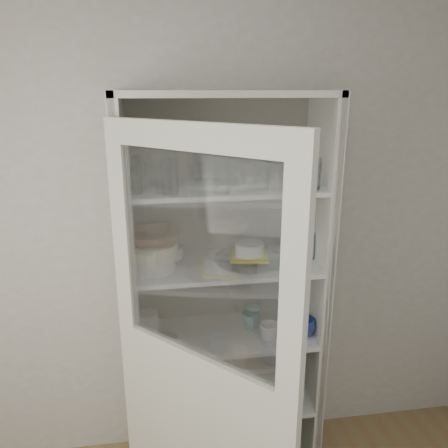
# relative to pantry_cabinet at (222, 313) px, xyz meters

# --- Properties ---
(wall_back) EXTENTS (3.60, 0.02, 2.60)m
(wall_back) POSITION_rel_pantry_cabinet_xyz_m (-0.20, 0.16, 0.36)
(wall_back) COLOR beige
(wall_back) RESTS_ON ground
(pantry_cabinet) EXTENTS (1.00, 0.45, 2.10)m
(pantry_cabinet) POSITION_rel_pantry_cabinet_xyz_m (0.00, 0.00, 0.00)
(pantry_cabinet) COLOR beige
(pantry_cabinet) RESTS_ON floor
(cupboard_door) EXTENTS (0.66, 0.67, 2.00)m
(cupboard_door) POSITION_rel_pantry_cabinet_xyz_m (-0.18, -0.61, -0.07)
(cupboard_door) COLOR beige
(cupboard_door) RESTS_ON floor
(tumbler_0) EXTENTS (0.07, 0.07, 0.13)m
(tumbler_0) POSITION_rel_pantry_cabinet_xyz_m (-0.41, -0.18, 0.79)
(tumbler_0) COLOR silver
(tumbler_0) RESTS_ON shelf_glass
(tumbler_1) EXTENTS (0.09, 0.09, 0.15)m
(tumbler_1) POSITION_rel_pantry_cabinet_xyz_m (-0.29, -0.18, 0.80)
(tumbler_1) COLOR silver
(tumbler_1) RESTS_ON shelf_glass
(tumbler_2) EXTENTS (0.08, 0.08, 0.15)m
(tumbler_2) POSITION_rel_pantry_cabinet_xyz_m (-0.26, -0.21, 0.80)
(tumbler_2) COLOR silver
(tumbler_2) RESTS_ON shelf_glass
(tumbler_3) EXTENTS (0.08, 0.08, 0.13)m
(tumbler_3) POSITION_rel_pantry_cabinet_xyz_m (0.16, -0.18, 0.78)
(tumbler_3) COLOR silver
(tumbler_3) RESTS_ON shelf_glass
(tumbler_4) EXTENTS (0.09, 0.09, 0.14)m
(tumbler_4) POSITION_rel_pantry_cabinet_xyz_m (-0.03, -0.21, 0.79)
(tumbler_4) COLOR silver
(tumbler_4) RESTS_ON shelf_glass
(tumbler_5) EXTENTS (0.08, 0.08, 0.13)m
(tumbler_5) POSITION_rel_pantry_cabinet_xyz_m (0.39, -0.22, 0.78)
(tumbler_5) COLOR silver
(tumbler_5) RESTS_ON shelf_glass
(tumbler_6) EXTENTS (0.08, 0.08, 0.14)m
(tumbler_6) POSITION_rel_pantry_cabinet_xyz_m (0.41, -0.17, 0.79)
(tumbler_6) COLOR silver
(tumbler_6) RESTS_ON shelf_glass
(tumbler_7) EXTENTS (0.10, 0.10, 0.15)m
(tumbler_7) POSITION_rel_pantry_cabinet_xyz_m (-0.38, -0.06, 0.80)
(tumbler_7) COLOR silver
(tumbler_7) RESTS_ON shelf_glass
(tumbler_8) EXTENTS (0.06, 0.06, 0.12)m
(tumbler_8) POSITION_rel_pantry_cabinet_xyz_m (-0.30, -0.05, 0.78)
(tumbler_8) COLOR silver
(tumbler_8) RESTS_ON shelf_glass
(tumbler_9) EXTENTS (0.07, 0.07, 0.14)m
(tumbler_9) POSITION_rel_pantry_cabinet_xyz_m (0.01, -0.04, 0.79)
(tumbler_9) COLOR silver
(tumbler_9) RESTS_ON shelf_glass
(tumbler_10) EXTENTS (0.09, 0.09, 0.13)m
(tumbler_10) POSITION_rel_pantry_cabinet_xyz_m (0.07, -0.07, 0.79)
(tumbler_10) COLOR silver
(tumbler_10) RESTS_ON shelf_glass
(tumbler_11) EXTENTS (0.08, 0.08, 0.12)m
(tumbler_11) POSITION_rel_pantry_cabinet_xyz_m (0.03, -0.09, 0.78)
(tumbler_11) COLOR silver
(tumbler_11) RESTS_ON shelf_glass
(goblet_0) EXTENTS (0.07, 0.07, 0.15)m
(goblet_0) POSITION_rel_pantry_cabinet_xyz_m (-0.41, 0.06, 0.80)
(goblet_0) COLOR silver
(goblet_0) RESTS_ON shelf_glass
(goblet_1) EXTENTS (0.07, 0.07, 0.17)m
(goblet_1) POSITION_rel_pantry_cabinet_xyz_m (-0.10, 0.06, 0.80)
(goblet_1) COLOR silver
(goblet_1) RESTS_ON shelf_glass
(goblet_2) EXTENTS (0.07, 0.07, 0.17)m
(goblet_2) POSITION_rel_pantry_cabinet_xyz_m (0.25, 0.06, 0.80)
(goblet_2) COLOR silver
(goblet_2) RESTS_ON shelf_glass
(goblet_3) EXTENTS (0.07, 0.07, 0.16)m
(goblet_3) POSITION_rel_pantry_cabinet_xyz_m (0.33, 0.04, 0.80)
(goblet_3) COLOR silver
(goblet_3) RESTS_ON shelf_glass
(plate_stack_front) EXTENTS (0.20, 0.20, 0.07)m
(plate_stack_front) POSITION_rel_pantry_cabinet_xyz_m (-0.35, -0.11, 0.36)
(plate_stack_front) COLOR white
(plate_stack_front) RESTS_ON shelf_plates
(plate_stack_back) EXTENTS (0.21, 0.21, 0.06)m
(plate_stack_back) POSITION_rel_pantry_cabinet_xyz_m (-0.30, 0.06, 0.35)
(plate_stack_back) COLOR white
(plate_stack_back) RESTS_ON shelf_plates
(cream_bowl) EXTENTS (0.28, 0.28, 0.07)m
(cream_bowl) POSITION_rel_pantry_cabinet_xyz_m (-0.35, -0.11, 0.43)
(cream_bowl) COLOR #EDE7C4
(cream_bowl) RESTS_ON plate_stack_front
(terracotta_bowl) EXTENTS (0.26, 0.26, 0.06)m
(terracotta_bowl) POSITION_rel_pantry_cabinet_xyz_m (-0.35, -0.11, 0.49)
(terracotta_bowl) COLOR brown
(terracotta_bowl) RESTS_ON cream_bowl
(glass_platter) EXTENTS (0.46, 0.46, 0.02)m
(glass_platter) POSITION_rel_pantry_cabinet_xyz_m (0.13, -0.06, 0.33)
(glass_platter) COLOR silver
(glass_platter) RESTS_ON shelf_plates
(yellow_trivet) EXTENTS (0.22, 0.22, 0.01)m
(yellow_trivet) POSITION_rel_pantry_cabinet_xyz_m (0.13, -0.06, 0.35)
(yellow_trivet) COLOR yellow
(yellow_trivet) RESTS_ON glass_platter
(white_ramekin) EXTENTS (0.18, 0.18, 0.06)m
(white_ramekin) POSITION_rel_pantry_cabinet_xyz_m (0.13, -0.06, 0.39)
(white_ramekin) COLOR white
(white_ramekin) RESTS_ON yellow_trivet
(grey_bowl_stack) EXTENTS (0.12, 0.12, 0.14)m
(grey_bowl_stack) POSITION_rel_pantry_cabinet_xyz_m (0.41, -0.06, 0.39)
(grey_bowl_stack) COLOR silver
(grey_bowl_stack) RESTS_ON shelf_plates
(mug_blue) EXTENTS (0.14, 0.14, 0.10)m
(mug_blue) POSITION_rel_pantry_cabinet_xyz_m (0.41, -0.16, -0.03)
(mug_blue) COLOR navy
(mug_blue) RESTS_ON shelf_mugs
(mug_teal) EXTENTS (0.12, 0.12, 0.10)m
(mug_teal) POSITION_rel_pantry_cabinet_xyz_m (0.15, -0.05, -0.03)
(mug_teal) COLOR #226B7A
(mug_teal) RESTS_ON shelf_mugs
(mug_white) EXTENTS (0.12, 0.12, 0.09)m
(mug_white) POSITION_rel_pantry_cabinet_xyz_m (0.22, -0.18, -0.03)
(mug_white) COLOR white
(mug_white) RESTS_ON shelf_mugs
(teal_jar) EXTENTS (0.08, 0.08, 0.10)m
(teal_jar) POSITION_rel_pantry_cabinet_xyz_m (0.17, -0.01, -0.03)
(teal_jar) COLOR #226B7A
(teal_jar) RESTS_ON shelf_mugs
(measuring_cups) EXTENTS (0.09, 0.09, 0.04)m
(measuring_cups) POSITION_rel_pantry_cabinet_xyz_m (-0.32, -0.12, -0.06)
(measuring_cups) COLOR silver
(measuring_cups) RESTS_ON shelf_mugs
(white_canister) EXTENTS (0.14, 0.14, 0.13)m
(white_canister) POSITION_rel_pantry_cabinet_xyz_m (-0.40, -0.03, -0.02)
(white_canister) COLOR white
(white_canister) RESTS_ON shelf_mugs
(cream_dish) EXTENTS (0.23, 0.23, 0.07)m
(cream_dish) POSITION_rel_pantry_cabinet_xyz_m (0.01, -0.07, -0.44)
(cream_dish) COLOR #EDE7C4
(cream_dish) RESTS_ON shelf_bot
(tin_box) EXTENTS (0.21, 0.15, 0.06)m
(tin_box) POSITION_rel_pantry_cabinet_xyz_m (0.21, -0.06, -0.45)
(tin_box) COLOR #A1A1A1
(tin_box) RESTS_ON shelf_bot
(tumbler_12) EXTENTS (0.08, 0.08, 0.15)m
(tumbler_12) POSITION_rel_pantry_cabinet_xyz_m (0.24, -0.12, 0.80)
(tumbler_12) COLOR silver
(tumbler_12) RESTS_ON shelf_glass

